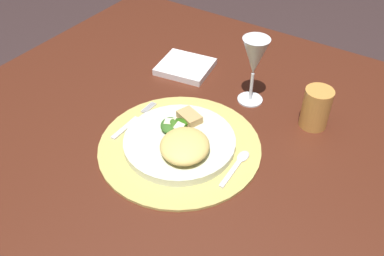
{
  "coord_description": "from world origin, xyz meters",
  "views": [
    {
      "loc": [
        0.39,
        -0.65,
        1.39
      ],
      "look_at": [
        -0.01,
        -0.05,
        0.77
      ],
      "focal_mm": 39.33,
      "sensor_mm": 36.0,
      "label": 1
    }
  ],
  "objects_px": {
    "wine_glass": "(255,59)",
    "amber_tumbler": "(316,108)",
    "fork": "(132,122)",
    "dinner_plate": "(180,142)",
    "dining_table": "(204,161)",
    "spoon": "(238,163)",
    "napkin": "(185,67)"
  },
  "relations": [
    {
      "from": "wine_glass",
      "to": "amber_tumbler",
      "type": "xyz_separation_m",
      "value": [
        0.17,
        -0.0,
        -0.07
      ]
    },
    {
      "from": "fork",
      "to": "dinner_plate",
      "type": "bearing_deg",
      "value": -1.4
    },
    {
      "from": "dining_table",
      "to": "spoon",
      "type": "xyz_separation_m",
      "value": [
        0.13,
        -0.07,
        0.13
      ]
    },
    {
      "from": "spoon",
      "to": "amber_tumbler",
      "type": "relative_size",
      "value": 1.23
    },
    {
      "from": "spoon",
      "to": "wine_glass",
      "type": "distance_m",
      "value": 0.26
    },
    {
      "from": "fork",
      "to": "amber_tumbler",
      "type": "height_order",
      "value": "amber_tumbler"
    },
    {
      "from": "dining_table",
      "to": "wine_glass",
      "type": "distance_m",
      "value": 0.28
    },
    {
      "from": "dining_table",
      "to": "wine_glass",
      "type": "bearing_deg",
      "value": 73.44
    },
    {
      "from": "spoon",
      "to": "amber_tumbler",
      "type": "xyz_separation_m",
      "value": [
        0.08,
        0.21,
        0.04
      ]
    },
    {
      "from": "dining_table",
      "to": "amber_tumbler",
      "type": "distance_m",
      "value": 0.3
    },
    {
      "from": "fork",
      "to": "wine_glass",
      "type": "xyz_separation_m",
      "value": [
        0.19,
        0.24,
        0.11
      ]
    },
    {
      "from": "spoon",
      "to": "wine_glass",
      "type": "relative_size",
      "value": 0.69
    },
    {
      "from": "dining_table",
      "to": "fork",
      "type": "height_order",
      "value": "fork"
    },
    {
      "from": "dinner_plate",
      "to": "fork",
      "type": "xyz_separation_m",
      "value": [
        -0.14,
        0.0,
        -0.01
      ]
    },
    {
      "from": "fork",
      "to": "dining_table",
      "type": "bearing_deg",
      "value": 32.55
    },
    {
      "from": "napkin",
      "to": "amber_tumbler",
      "type": "xyz_separation_m",
      "value": [
        0.38,
        -0.03,
        0.04
      ]
    },
    {
      "from": "fork",
      "to": "spoon",
      "type": "xyz_separation_m",
      "value": [
        0.27,
        0.02,
        0.0
      ]
    },
    {
      "from": "dinner_plate",
      "to": "wine_glass",
      "type": "bearing_deg",
      "value": 78.04
    },
    {
      "from": "dining_table",
      "to": "wine_glass",
      "type": "relative_size",
      "value": 7.15
    },
    {
      "from": "dinner_plate",
      "to": "spoon",
      "type": "relative_size",
      "value": 2.05
    },
    {
      "from": "fork",
      "to": "amber_tumbler",
      "type": "xyz_separation_m",
      "value": [
        0.35,
        0.23,
        0.04
      ]
    },
    {
      "from": "dining_table",
      "to": "napkin",
      "type": "relative_size",
      "value": 8.89
    },
    {
      "from": "amber_tumbler",
      "to": "spoon",
      "type": "bearing_deg",
      "value": -110.87
    },
    {
      "from": "napkin",
      "to": "dinner_plate",
      "type": "bearing_deg",
      "value": -58.48
    },
    {
      "from": "fork",
      "to": "napkin",
      "type": "height_order",
      "value": "napkin"
    },
    {
      "from": "napkin",
      "to": "dining_table",
      "type": "bearing_deg",
      "value": -45.12
    },
    {
      "from": "dinner_plate",
      "to": "napkin",
      "type": "height_order",
      "value": "dinner_plate"
    },
    {
      "from": "napkin",
      "to": "wine_glass",
      "type": "distance_m",
      "value": 0.24
    },
    {
      "from": "spoon",
      "to": "wine_glass",
      "type": "bearing_deg",
      "value": 111.14
    },
    {
      "from": "fork",
      "to": "amber_tumbler",
      "type": "relative_size",
      "value": 1.59
    },
    {
      "from": "fork",
      "to": "spoon",
      "type": "bearing_deg",
      "value": 3.71
    },
    {
      "from": "dining_table",
      "to": "dinner_plate",
      "type": "xyz_separation_m",
      "value": [
        -0.01,
        -0.1,
        0.14
      ]
    }
  ]
}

